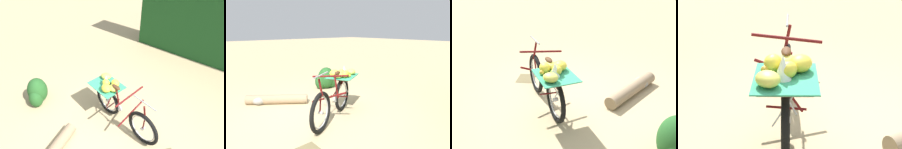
# 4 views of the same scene
# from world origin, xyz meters

# --- Properties ---
(ground_plane) EXTENTS (60.00, 60.00, 0.00)m
(ground_plane) POSITION_xyz_m (0.00, 0.00, 0.00)
(ground_plane) COLOR tan
(bicycle) EXTENTS (1.71, 1.10, 1.03)m
(bicycle) POSITION_xyz_m (0.22, -0.14, 0.52)
(bicycle) COLOR black
(bicycle) RESTS_ON ground_plane
(shrub_cluster) EXTENTS (0.67, 0.46, 0.64)m
(shrub_cluster) POSITION_xyz_m (1.29, 1.61, 0.28)
(shrub_cluster) COLOR #235623
(shrub_cluster) RESTS_ON ground_plane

